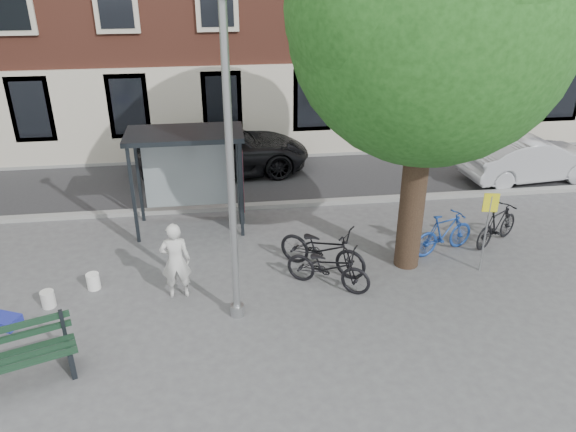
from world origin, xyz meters
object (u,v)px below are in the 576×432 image
(car_dark, at_px, (224,149))
(notice_sign, at_px, (489,216))
(painter, at_px, (176,261))
(bike_a, at_px, (322,248))
(bus_shelter, at_px, (202,157))
(bike_c, at_px, (328,267))
(car_silver, at_px, (530,159))
(lamppost, at_px, (231,188))
(bench, at_px, (15,360))
(bike_b, at_px, (444,233))
(bike_d, at_px, (497,225))

(car_dark, bearing_deg, notice_sign, -146.62)
(painter, height_order, bike_a, painter)
(bus_shelter, height_order, bike_a, bus_shelter)
(bus_shelter, height_order, painter, bus_shelter)
(bike_c, xyz_separation_m, car_dark, (-2.03, 7.15, 0.26))
(bus_shelter, distance_m, car_silver, 10.27)
(lamppost, height_order, bike_a, lamppost)
(bench, distance_m, bike_b, 9.44)
(bike_a, bearing_deg, bus_shelter, 82.03)
(bench, relative_size, bike_d, 1.22)
(car_dark, distance_m, car_silver, 9.63)
(car_dark, bearing_deg, lamppost, 174.49)
(bike_d, height_order, car_dark, car_dark)
(lamppost, relative_size, bike_c, 3.20)
(bus_shelter, relative_size, car_silver, 0.67)
(painter, height_order, car_silver, painter)
(painter, bearing_deg, bike_b, -171.95)
(bus_shelter, height_order, bike_b, bus_shelter)
(bike_d, xyz_separation_m, car_silver, (2.91, 3.82, 0.20))
(lamppost, bearing_deg, bike_b, 20.95)
(bench, bearing_deg, bike_b, 1.34)
(bus_shelter, height_order, car_dark, bus_shelter)
(notice_sign, bearing_deg, bike_d, 63.07)
(car_silver, bearing_deg, lamppost, 115.98)
(bike_a, distance_m, notice_sign, 3.71)
(lamppost, relative_size, painter, 3.58)
(bus_shelter, distance_m, painter, 3.46)
(bus_shelter, distance_m, car_dark, 4.04)
(lamppost, distance_m, bench, 4.66)
(bike_d, height_order, notice_sign, notice_sign)
(bike_a, height_order, notice_sign, notice_sign)
(car_silver, bearing_deg, bike_d, 136.17)
(bike_b, distance_m, bike_d, 1.48)
(bike_b, bearing_deg, bike_a, 78.70)
(bench, xyz_separation_m, car_silver, (13.18, 7.43, 0.24))
(car_dark, bearing_deg, bike_a, -168.21)
(bench, xyz_separation_m, bike_a, (5.78, 2.92, 0.10))
(bike_b, bearing_deg, bike_d, -99.91)
(bench, bearing_deg, bike_a, 7.27)
(notice_sign, bearing_deg, car_dark, 140.36)
(lamppost, xyz_separation_m, bench, (-3.78, -1.43, -2.32))
(bike_a, bearing_deg, car_silver, -21.57)
(bike_a, bearing_deg, notice_sign, -60.38)
(painter, height_order, bench, painter)
(car_silver, relative_size, notice_sign, 2.23)
(bench, bearing_deg, bike_c, 1.43)
(bike_b, height_order, bike_c, bike_b)
(bike_a, xyz_separation_m, bike_b, (3.04, 0.44, -0.05))
(bus_shelter, height_order, car_silver, bus_shelter)
(car_dark, bearing_deg, bus_shelter, 165.65)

